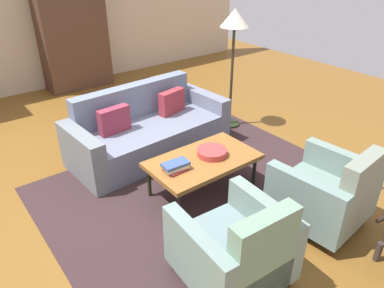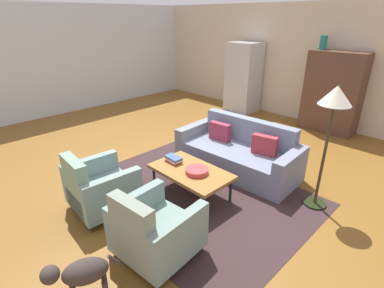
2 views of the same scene
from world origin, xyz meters
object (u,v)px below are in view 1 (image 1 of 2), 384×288
Objects in this scene: armchair_right at (328,195)px; book_stack at (176,166)px; floor_lamp at (234,30)px; coffee_table at (203,161)px; couch at (147,131)px; fruit_bowl at (212,152)px; armchair_left at (237,251)px; cabinet at (74,40)px.

book_stack is at bearing 124.93° from armchair_right.
floor_lamp reaches higher than armchair_right.
coffee_table is 0.38m from book_stack.
coffee_table is at bearing 86.81° from couch.
couch is at bearing 99.31° from armchair_right.
fruit_bowl is at bearing 0.81° from book_stack.
armchair_left is at bearing -131.88° from floor_lamp.
armchair_left is at bearing -99.47° from cabinet.
cabinet is at bearing 81.04° from book_stack.
fruit_bowl is 4.22m from cabinet.
cabinet reaches higher than book_stack.
armchair_left is 1.38m from fruit_bowl.
armchair_right reaches higher than coffee_table.
couch is at bearing 96.22° from fruit_bowl.
couch is 1.25× the size of floor_lamp.
floor_lamp reaches higher than book_stack.
couch reaches higher than fruit_bowl.
armchair_right reaches higher than book_stack.
couch is 6.51× the size of fruit_bowl.
coffee_table is at bearing 112.21° from armchair_right.
floor_lamp is (1.14, -3.09, 0.54)m from cabinet.
armchair_right is at bearing 101.13° from couch.
book_stack is at bearing -179.19° from fruit_bowl.
armchair_left is at bearing -121.99° from fruit_bowl.
armchair_left is (-0.60, -1.17, -0.04)m from coffee_table.
cabinet is at bearing 88.13° from armchair_right.
armchair_right is 5.40m from cabinet.
cabinet is 3.34m from floor_lamp.
floor_lamp is at bearing 64.83° from armchair_right.
armchair_left reaches higher than fruit_bowl.
armchair_right is 1.27m from fruit_bowl.
fruit_bowl is 0.50m from book_stack.
cabinet reaches higher than fruit_bowl.
book_stack is (-0.37, -1.19, 0.18)m from couch.
armchair_left is at bearing 174.76° from armchair_right.
coffee_table is at bearing 66.29° from armchair_left.
couch is at bearing -95.60° from cabinet.
book_stack is 4.27m from cabinet.
coffee_table is at bearing 1.09° from book_stack.
coffee_table is 0.67× the size of cabinet.
coffee_table is 4.26× the size of book_stack.
couch is 2.43m from armchair_right.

